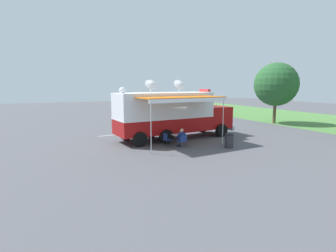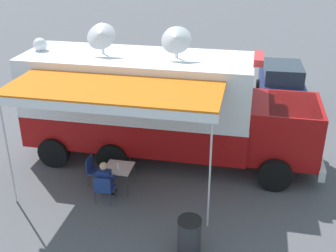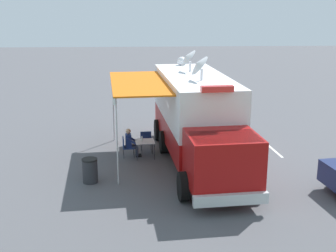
{
  "view_description": "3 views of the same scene",
  "coord_description": "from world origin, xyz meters",
  "px_view_note": "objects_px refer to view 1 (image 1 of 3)",
  "views": [
    {
      "loc": [
        17.97,
        -7.95,
        4.04
      ],
      "look_at": [
        0.73,
        -0.03,
        1.13
      ],
      "focal_mm": 28.66,
      "sensor_mm": 36.0,
      "label": 1
    },
    {
      "loc": [
        11.99,
        4.59,
        7.06
      ],
      "look_at": [
        0.62,
        1.2,
        1.54
      ],
      "focal_mm": 45.43,
      "sensor_mm": 36.0,
      "label": 2
    },
    {
      "loc": [
        2.13,
        18.38,
        6.4
      ],
      "look_at": [
        1.09,
        -0.46,
        1.22
      ],
      "focal_mm": 48.14,
      "sensor_mm": 36.0,
      "label": 3
    }
  ],
  "objects_px": {
    "folding_table": "(179,135)",
    "command_truck": "(173,113)",
    "seated_responder": "(181,137)",
    "trash_bin": "(229,141)",
    "car_behind_truck": "(178,116)",
    "folding_chair_at_table": "(183,140)",
    "folding_chair_beside_table": "(167,139)",
    "water_bottle": "(180,133)"
  },
  "relations": [
    {
      "from": "folding_chair_beside_table",
      "to": "trash_bin",
      "type": "height_order",
      "value": "trash_bin"
    },
    {
      "from": "seated_responder",
      "to": "trash_bin",
      "type": "xyz_separation_m",
      "value": [
        1.42,
        2.78,
        -0.2
      ]
    },
    {
      "from": "folding_chair_at_table",
      "to": "trash_bin",
      "type": "height_order",
      "value": "trash_bin"
    },
    {
      "from": "folding_table",
      "to": "folding_chair_at_table",
      "type": "relative_size",
      "value": 1.0
    },
    {
      "from": "folding_table",
      "to": "water_bottle",
      "type": "height_order",
      "value": "water_bottle"
    },
    {
      "from": "command_truck",
      "to": "seated_responder",
      "type": "relative_size",
      "value": 7.73
    },
    {
      "from": "water_bottle",
      "to": "seated_responder",
      "type": "height_order",
      "value": "seated_responder"
    },
    {
      "from": "command_truck",
      "to": "folding_chair_beside_table",
      "type": "distance_m",
      "value": 2.92
    },
    {
      "from": "command_truck",
      "to": "seated_responder",
      "type": "bearing_deg",
      "value": -15.32
    },
    {
      "from": "water_bottle",
      "to": "folding_chair_at_table",
      "type": "relative_size",
      "value": 0.26
    },
    {
      "from": "command_truck",
      "to": "seated_responder",
      "type": "xyz_separation_m",
      "value": [
        2.75,
        -0.75,
        -1.3
      ]
    },
    {
      "from": "command_truck",
      "to": "folding_table",
      "type": "relative_size",
      "value": 11.15
    },
    {
      "from": "water_bottle",
      "to": "folding_chair_beside_table",
      "type": "xyz_separation_m",
      "value": [
        -0.18,
        -0.89,
        -0.32
      ]
    },
    {
      "from": "seated_responder",
      "to": "trash_bin",
      "type": "bearing_deg",
      "value": 63.02
    },
    {
      "from": "seated_responder",
      "to": "water_bottle",
      "type": "bearing_deg",
      "value": 159.94
    },
    {
      "from": "folding_chair_beside_table",
      "to": "seated_responder",
      "type": "xyz_separation_m",
      "value": [
        0.67,
        0.71,
        0.14
      ]
    },
    {
      "from": "trash_bin",
      "to": "seated_responder",
      "type": "bearing_deg",
      "value": -116.98
    },
    {
      "from": "command_truck",
      "to": "car_behind_truck",
      "type": "distance_m",
      "value": 7.24
    },
    {
      "from": "folding_table",
      "to": "command_truck",
      "type": "bearing_deg",
      "value": 163.86
    },
    {
      "from": "folding_table",
      "to": "water_bottle",
      "type": "relative_size",
      "value": 3.87
    },
    {
      "from": "folding_chair_beside_table",
      "to": "car_behind_truck",
      "type": "distance_m",
      "value": 9.71
    },
    {
      "from": "water_bottle",
      "to": "seated_responder",
      "type": "xyz_separation_m",
      "value": [
        0.49,
        -0.18,
        -0.18
      ]
    },
    {
      "from": "folding_chair_at_table",
      "to": "seated_responder",
      "type": "height_order",
      "value": "seated_responder"
    },
    {
      "from": "folding_table",
      "to": "trash_bin",
      "type": "xyz_separation_m",
      "value": [
        2.03,
        2.65,
        -0.22
      ]
    },
    {
      "from": "seated_responder",
      "to": "folding_chair_beside_table",
      "type": "bearing_deg",
      "value": -133.13
    },
    {
      "from": "water_bottle",
      "to": "folding_chair_beside_table",
      "type": "height_order",
      "value": "water_bottle"
    },
    {
      "from": "command_truck",
      "to": "seated_responder",
      "type": "distance_m",
      "value": 3.13
    },
    {
      "from": "folding_table",
      "to": "folding_chair_at_table",
      "type": "xyz_separation_m",
      "value": [
        0.8,
        -0.12,
        -0.16
      ]
    },
    {
      "from": "water_bottle",
      "to": "seated_responder",
      "type": "bearing_deg",
      "value": -20.06
    },
    {
      "from": "folding_chair_at_table",
      "to": "folding_table",
      "type": "bearing_deg",
      "value": 171.6
    },
    {
      "from": "folding_chair_beside_table",
      "to": "trash_bin",
      "type": "bearing_deg",
      "value": 59.18
    },
    {
      "from": "trash_bin",
      "to": "car_behind_truck",
      "type": "xyz_separation_m",
      "value": [
        -10.37,
        1.56,
        0.42
      ]
    },
    {
      "from": "water_bottle",
      "to": "car_behind_truck",
      "type": "height_order",
      "value": "car_behind_truck"
    },
    {
      "from": "seated_responder",
      "to": "car_behind_truck",
      "type": "relative_size",
      "value": 0.28
    },
    {
      "from": "car_behind_truck",
      "to": "trash_bin",
      "type": "bearing_deg",
      "value": -8.54
    },
    {
      "from": "folding_chair_at_table",
      "to": "car_behind_truck",
      "type": "distance_m",
      "value": 10.12
    },
    {
      "from": "command_truck",
      "to": "folding_table",
      "type": "bearing_deg",
      "value": -16.14
    },
    {
      "from": "trash_bin",
      "to": "car_behind_truck",
      "type": "height_order",
      "value": "car_behind_truck"
    },
    {
      "from": "folding_chair_at_table",
      "to": "car_behind_truck",
      "type": "bearing_deg",
      "value": 154.69
    },
    {
      "from": "folding_chair_at_table",
      "to": "car_behind_truck",
      "type": "relative_size",
      "value": 0.2
    },
    {
      "from": "water_bottle",
      "to": "folding_chair_at_table",
      "type": "distance_m",
      "value": 0.77
    },
    {
      "from": "folding_table",
      "to": "seated_responder",
      "type": "relative_size",
      "value": 0.69
    }
  ]
}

